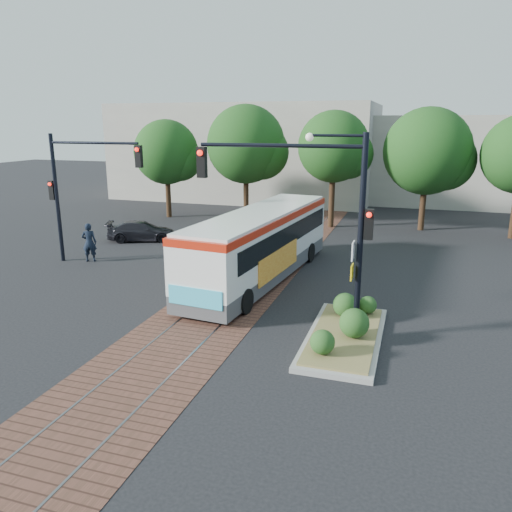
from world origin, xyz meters
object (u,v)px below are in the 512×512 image
object	(u,v)px
city_bus	(261,242)
signal_pole_main	(320,203)
traffic_island	(346,328)
signal_pole_left	(76,181)
officer	(89,242)
parked_car	(142,231)

from	to	relation	value
city_bus	signal_pole_main	xyz separation A→B (m)	(3.35, -4.97, 2.53)
traffic_island	signal_pole_left	size ratio (longest dim) A/B	0.87
traffic_island	signal_pole_left	xyz separation A→B (m)	(-13.19, 4.89, 3.54)
signal_pole_main	officer	xyz separation A→B (m)	(-12.00, 5.10, -3.22)
city_bus	traffic_island	xyz separation A→B (m)	(4.31, -5.06, -1.30)
signal_pole_main	signal_pole_left	size ratio (longest dim) A/B	1.00
city_bus	officer	world-z (taller)	city_bus
signal_pole_main	parked_car	xyz separation A→B (m)	(-11.89, 9.72, -3.60)
parked_car	traffic_island	bearing A→B (deg)	-149.21
parked_car	officer	bearing A→B (deg)	156.78
signal_pole_main	officer	bearing A→B (deg)	157.00
traffic_island	parked_car	xyz separation A→B (m)	(-12.85, 9.81, 0.22)
city_bus	parked_car	distance (m)	9.83
signal_pole_left	parked_car	distance (m)	5.94
traffic_island	signal_pole_main	size ratio (longest dim) A/B	0.87
traffic_island	signal_pole_main	distance (m)	3.95
city_bus	signal_pole_left	size ratio (longest dim) A/B	1.85
city_bus	traffic_island	size ratio (longest dim) A/B	2.14
officer	parked_car	bearing A→B (deg)	-113.26
signal_pole_main	signal_pole_left	world-z (taller)	signal_pole_main
signal_pole_left	parked_car	world-z (taller)	signal_pole_left
city_bus	traffic_island	world-z (taller)	city_bus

